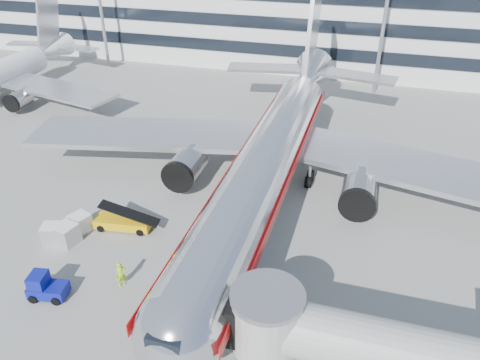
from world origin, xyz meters
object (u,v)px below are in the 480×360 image
(cargo_container_left, at_px, (52,233))
(ramp_worker, at_px, (121,274))
(cargo_container_front, at_px, (67,234))
(baggage_tug, at_px, (45,287))
(belt_loader, at_px, (123,221))
(main_jet, at_px, (273,151))
(cargo_container_right, at_px, (80,223))

(cargo_container_left, distance_m, ramp_worker, 8.49)
(cargo_container_front, bearing_deg, baggage_tug, -69.46)
(baggage_tug, bearing_deg, belt_loader, 81.83)
(baggage_tug, bearing_deg, ramp_worker, 28.89)
(belt_loader, height_order, baggage_tug, belt_loader)
(main_jet, xyz_separation_m, cargo_container_left, (-15.27, -12.54, -3.48))
(main_jet, xyz_separation_m, cargo_container_front, (-13.93, -12.45, -3.38))
(baggage_tug, height_order, cargo_container_right, baggage_tug)
(main_jet, height_order, ramp_worker, main_jet)
(ramp_worker, bearing_deg, main_jet, 14.50)
(belt_loader, relative_size, baggage_tug, 1.81)
(belt_loader, bearing_deg, cargo_container_right, -156.75)
(main_jet, bearing_deg, cargo_container_left, -140.61)
(cargo_container_right, height_order, ramp_worker, ramp_worker)
(baggage_tug, bearing_deg, cargo_container_right, 105.10)
(baggage_tug, distance_m, cargo_container_left, 6.49)
(main_jet, distance_m, cargo_container_front, 18.99)
(cargo_container_front, bearing_deg, cargo_container_left, -176.02)
(main_jet, distance_m, cargo_container_left, 20.07)
(main_jet, bearing_deg, ramp_worker, -115.25)
(cargo_container_left, distance_m, cargo_container_right, 2.31)
(main_jet, height_order, belt_loader, main_jet)
(belt_loader, xyz_separation_m, cargo_container_left, (-4.68, -3.16, 0.08))
(cargo_container_front, bearing_deg, cargo_container_right, 85.52)
(cargo_container_right, distance_m, ramp_worker, 8.05)
(ramp_worker, bearing_deg, cargo_container_right, 93.09)
(main_jet, height_order, baggage_tug, main_jet)
(cargo_container_front, xyz_separation_m, ramp_worker, (6.59, -3.12, 0.15))
(cargo_container_right, xyz_separation_m, cargo_container_front, (-0.13, -1.69, 0.06))
(cargo_container_front, bearing_deg, belt_loader, 42.53)
(baggage_tug, distance_m, cargo_container_right, 7.54)
(cargo_container_right, relative_size, cargo_container_front, 1.01)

